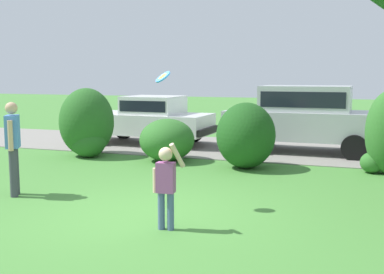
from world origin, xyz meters
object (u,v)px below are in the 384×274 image
Objects in this scene: parked_sedan at (148,118)px; adult_onlooker at (13,143)px; frisbee at (163,77)px; parked_suv at (305,115)px; child_thrower at (166,181)px.

adult_onlooker is at bearing -86.19° from parked_sedan.
parked_suv is at bearing 76.81° from frisbee.
child_thrower is at bearing -14.98° from adult_onlooker.
parked_suv is 14.94× the size of frisbee.
child_thrower is 3.54m from adult_onlooker.
parked_sedan reaches higher than child_thrower.
parked_suv is 7.94m from child_thrower.
child_thrower is 4.07× the size of frisbee.
frisbee is at bearing -63.34° from parked_sedan.
parked_suv reaches higher than adult_onlooker.
frisbee reaches higher than parked_suv.
parked_suv is (4.96, 0.02, 0.23)m from parked_sedan.
parked_sedan is 8.74m from child_thrower.
frisbee is at bearing 3.85° from adult_onlooker.
parked_sedan is 4.96m from parked_suv.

